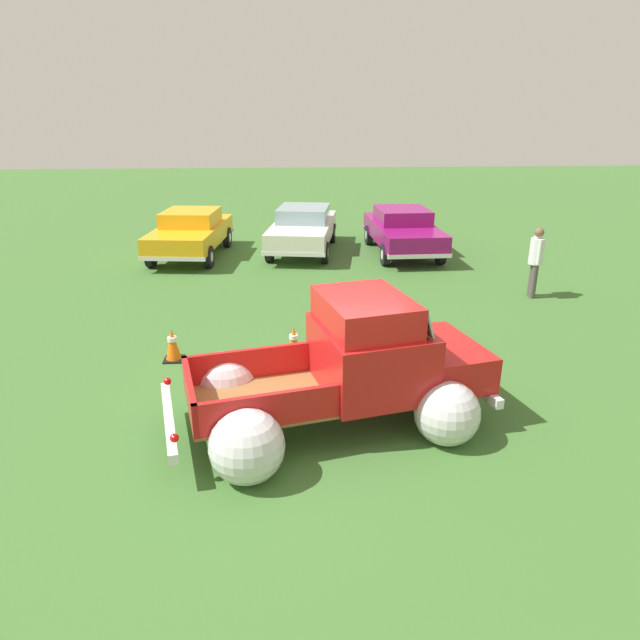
# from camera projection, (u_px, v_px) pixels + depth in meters

# --- Properties ---
(ground_plane) EXTENTS (80.00, 80.00, 0.00)m
(ground_plane) POSITION_uv_depth(u_px,v_px,m) (327.00, 423.00, 8.29)
(ground_plane) COLOR #3D6B2D
(vintage_pickup_truck) EXTENTS (4.94, 3.56, 1.96)m
(vintage_pickup_truck) POSITION_uv_depth(u_px,v_px,m) (353.00, 374.00, 8.13)
(vintage_pickup_truck) COLOR black
(vintage_pickup_truck) RESTS_ON ground
(show_car_0) EXTENTS (2.36, 4.47, 1.43)m
(show_car_0) POSITION_uv_depth(u_px,v_px,m) (191.00, 232.00, 17.58)
(show_car_0) COLOR black
(show_car_0) RESTS_ON ground
(show_car_1) EXTENTS (2.59, 4.81, 1.43)m
(show_car_1) POSITION_uv_depth(u_px,v_px,m) (303.00, 227.00, 18.21)
(show_car_1) COLOR black
(show_car_1) RESTS_ON ground
(show_car_2) EXTENTS (1.98, 4.49, 1.43)m
(show_car_2) POSITION_uv_depth(u_px,v_px,m) (403.00, 229.00, 17.92)
(show_car_2) COLOR black
(show_car_2) RESTS_ON ground
(spectator_0) EXTENTS (0.38, 0.54, 1.73)m
(spectator_0) POSITION_uv_depth(u_px,v_px,m) (536.00, 258.00, 13.59)
(spectator_0) COLOR #4C4742
(spectator_0) RESTS_ON ground
(lane_cone_0) EXTENTS (0.36, 0.36, 0.63)m
(lane_cone_0) POSITION_uv_depth(u_px,v_px,m) (173.00, 345.00, 10.29)
(lane_cone_0) COLOR black
(lane_cone_0) RESTS_ON ground
(lane_cone_1) EXTENTS (0.36, 0.36, 0.63)m
(lane_cone_1) POSITION_uv_depth(u_px,v_px,m) (294.00, 342.00, 10.39)
(lane_cone_1) COLOR black
(lane_cone_1) RESTS_ON ground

